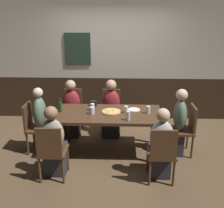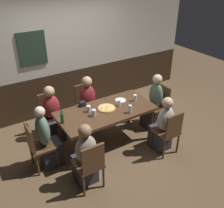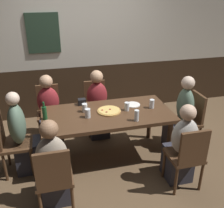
{
  "view_description": "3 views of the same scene",
  "coord_description": "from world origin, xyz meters",
  "px_view_note": "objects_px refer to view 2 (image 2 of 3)",
  "views": [
    {
      "loc": [
        0.21,
        -4.2,
        2.38
      ],
      "look_at": [
        0.05,
        0.01,
        0.9
      ],
      "focal_mm": 42.63,
      "sensor_mm": 36.0,
      "label": 1
    },
    {
      "loc": [
        -2.02,
        -3.44,
        3.12
      ],
      "look_at": [
        0.1,
        -0.05,
        0.86
      ],
      "focal_mm": 40.62,
      "sensor_mm": 36.0,
      "label": 2
    },
    {
      "loc": [
        -0.72,
        -3.1,
        2.35
      ],
      "look_at": [
        0.09,
        0.08,
        0.83
      ],
      "focal_mm": 41.18,
      "sensor_mm": 36.0,
      "label": 3
    }
  ],
  "objects_px": {
    "person_right_near": "(163,128)",
    "chair_head_east": "(159,103)",
    "beer_glass_half": "(89,109)",
    "beer_bottle_green": "(62,118)",
    "person_head_east": "(153,105)",
    "person_left_near": "(85,158)",
    "chair_left_far": "(50,112)",
    "dining_table": "(106,114)",
    "tumbler_water": "(94,113)",
    "chair_head_west": "(38,144)",
    "chair_right_near": "(169,131)",
    "condiment_caddy": "(82,104)",
    "beer_glass_tall": "(130,109)",
    "pizza": "(107,108)",
    "pint_glass_pale": "(135,98)",
    "pint_glass_amber": "(119,103)",
    "person_head_west": "(47,141)",
    "plate_white_large": "(121,100)",
    "chair_left_near": "(90,163)",
    "person_mid_far": "(89,106)",
    "person_left_far": "(53,117)"
  },
  "relations": [
    {
      "from": "person_head_west",
      "to": "pint_glass_pale",
      "type": "relative_size",
      "value": 8.98
    },
    {
      "from": "chair_right_near",
      "to": "person_left_near",
      "type": "bearing_deg",
      "value": 174.08
    },
    {
      "from": "chair_head_west",
      "to": "beer_bottle_green",
      "type": "xyz_separation_m",
      "value": [
        0.47,
        0.02,
        0.34
      ]
    },
    {
      "from": "person_left_near",
      "to": "condiment_caddy",
      "type": "height_order",
      "value": "person_left_near"
    },
    {
      "from": "beer_glass_tall",
      "to": "plate_white_large",
      "type": "relative_size",
      "value": 0.71
    },
    {
      "from": "beer_glass_tall",
      "to": "pint_glass_amber",
      "type": "height_order",
      "value": "beer_glass_tall"
    },
    {
      "from": "dining_table",
      "to": "tumbler_water",
      "type": "xyz_separation_m",
      "value": [
        -0.28,
        -0.06,
        0.13
      ]
    },
    {
      "from": "person_right_near",
      "to": "beer_glass_half",
      "type": "relative_size",
      "value": 9.08
    },
    {
      "from": "chair_head_east",
      "to": "person_left_near",
      "type": "distance_m",
      "value": 2.21
    },
    {
      "from": "beer_glass_half",
      "to": "beer_bottle_green",
      "type": "xyz_separation_m",
      "value": [
        -0.54,
        -0.09,
        0.04
      ]
    },
    {
      "from": "tumbler_water",
      "to": "pint_glass_pale",
      "type": "height_order",
      "value": "pint_glass_pale"
    },
    {
      "from": "chair_right_near",
      "to": "condiment_caddy",
      "type": "distance_m",
      "value": 1.66
    },
    {
      "from": "person_right_near",
      "to": "tumbler_water",
      "type": "relative_size",
      "value": 8.85
    },
    {
      "from": "person_right_near",
      "to": "chair_head_east",
      "type": "bearing_deg",
      "value": 52.98
    },
    {
      "from": "chair_head_east",
      "to": "condiment_caddy",
      "type": "distance_m",
      "value": 1.68
    },
    {
      "from": "person_head_west",
      "to": "condiment_caddy",
      "type": "bearing_deg",
      "value": 23.07
    },
    {
      "from": "person_left_near",
      "to": "tumbler_water",
      "type": "height_order",
      "value": "person_left_near"
    },
    {
      "from": "person_head_east",
      "to": "plate_white_large",
      "type": "xyz_separation_m",
      "value": [
        -0.72,
        0.16,
        0.25
      ]
    },
    {
      "from": "pizza",
      "to": "pint_glass_pale",
      "type": "bearing_deg",
      "value": -3.24
    },
    {
      "from": "chair_head_east",
      "to": "person_head_east",
      "type": "xyz_separation_m",
      "value": [
        -0.16,
        0.0,
        -0.0
      ]
    },
    {
      "from": "dining_table",
      "to": "plate_white_large",
      "type": "relative_size",
      "value": 8.42
    },
    {
      "from": "person_head_east",
      "to": "beer_glass_tall",
      "type": "xyz_separation_m",
      "value": [
        -0.83,
        -0.31,
        0.31
      ]
    },
    {
      "from": "pint_glass_amber",
      "to": "chair_right_near",
      "type": "bearing_deg",
      "value": -59.91
    },
    {
      "from": "person_mid_far",
      "to": "pizza",
      "type": "xyz_separation_m",
      "value": [
        0.03,
        -0.66,
        0.27
      ]
    },
    {
      "from": "pizza",
      "to": "tumbler_water",
      "type": "distance_m",
      "value": 0.34
    },
    {
      "from": "dining_table",
      "to": "condiment_caddy",
      "type": "relative_size",
      "value": 16.29
    },
    {
      "from": "plate_white_large",
      "to": "person_head_east",
      "type": "bearing_deg",
      "value": -12.4
    },
    {
      "from": "person_right_near",
      "to": "condiment_caddy",
      "type": "height_order",
      "value": "person_right_near"
    },
    {
      "from": "condiment_caddy",
      "to": "chair_head_east",
      "type": "bearing_deg",
      "value": -12.63
    },
    {
      "from": "chair_head_west",
      "to": "person_left_far",
      "type": "distance_m",
      "value": 0.87
    },
    {
      "from": "chair_left_near",
      "to": "condiment_caddy",
      "type": "relative_size",
      "value": 8.0
    },
    {
      "from": "dining_table",
      "to": "person_head_east",
      "type": "height_order",
      "value": "person_head_east"
    },
    {
      "from": "person_right_near",
      "to": "chair_left_far",
      "type": "bearing_deg",
      "value": 135.47
    },
    {
      "from": "dining_table",
      "to": "tumbler_water",
      "type": "relative_size",
      "value": 14.32
    },
    {
      "from": "pizza",
      "to": "person_right_near",
      "type": "bearing_deg",
      "value": -44.12
    },
    {
      "from": "person_head_east",
      "to": "chair_head_east",
      "type": "bearing_deg",
      "value": 0.0
    },
    {
      "from": "beer_glass_half",
      "to": "pizza",
      "type": "bearing_deg",
      "value": -12.67
    },
    {
      "from": "chair_head_east",
      "to": "beer_glass_half",
      "type": "height_order",
      "value": "chair_head_east"
    },
    {
      "from": "beer_glass_half",
      "to": "person_left_near",
      "type": "bearing_deg",
      "value": -121.42
    },
    {
      "from": "chair_left_far",
      "to": "person_head_west",
      "type": "xyz_separation_m",
      "value": [
        -0.36,
        -0.86,
        -0.01
      ]
    },
    {
      "from": "person_head_east",
      "to": "person_left_near",
      "type": "xyz_separation_m",
      "value": [
        -1.94,
        -0.69,
        -0.03
      ]
    },
    {
      "from": "person_left_near",
      "to": "chair_left_far",
      "type": "bearing_deg",
      "value": 90.0
    },
    {
      "from": "person_left_near",
      "to": "tumbler_water",
      "type": "distance_m",
      "value": 0.87
    },
    {
      "from": "chair_left_near",
      "to": "person_left_near",
      "type": "distance_m",
      "value": 0.17
    },
    {
      "from": "chair_left_far",
      "to": "person_mid_far",
      "type": "distance_m",
      "value": 0.81
    },
    {
      "from": "dining_table",
      "to": "person_right_near",
      "type": "height_order",
      "value": "person_right_near"
    },
    {
      "from": "chair_head_east",
      "to": "beer_glass_tall",
      "type": "xyz_separation_m",
      "value": [
        -0.99,
        -0.31,
        0.31
      ]
    },
    {
      "from": "dining_table",
      "to": "pint_glass_amber",
      "type": "height_order",
      "value": "pint_glass_amber"
    },
    {
      "from": "beer_glass_half",
      "to": "chair_left_far",
      "type": "bearing_deg",
      "value": 123.45
    },
    {
      "from": "chair_left_far",
      "to": "person_left_far",
      "type": "height_order",
      "value": "person_left_far"
    }
  ]
}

